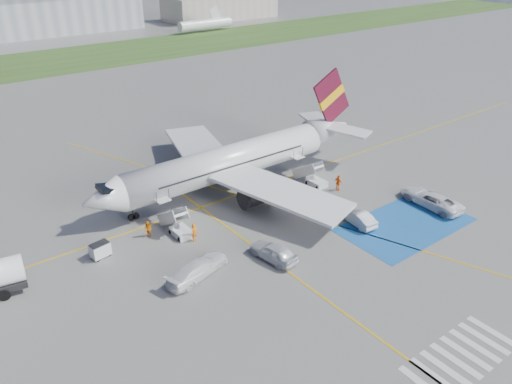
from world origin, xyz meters
The scene contains 21 objects.
ground centered at (0.00, 0.00, 0.00)m, with size 400.00×400.00×0.00m, color #60605E.
grass_strip centered at (0.00, 95.00, 0.01)m, with size 400.00×30.00×0.01m, color #2D4C1E.
taxiway_line_main centered at (0.00, 12.00, 0.01)m, with size 120.00×0.20×0.01m, color gold.
taxiway_line_cross centered at (-5.00, -10.00, 0.01)m, with size 0.20×60.00×0.01m, color gold.
taxiway_line_diag centered at (0.00, 12.00, 0.01)m, with size 0.20×60.00×0.01m, color gold.
staging_box centered at (10.00, -4.00, 0.01)m, with size 14.00×8.00×0.01m, color #1A569D.
crosswalk centered at (-1.80, -18.00, 0.01)m, with size 9.00×4.00×0.01m.
terminal_centre centered at (20.00, 135.00, 6.00)m, with size 48.00×18.00×12.00m, color gray.
terminal_east centered at (75.00, 128.00, 4.00)m, with size 40.00×16.00×8.00m, color #A2988C.
airliner centered at (1.51, 14.00, 3.39)m, with size 36.81×32.95×11.92m.
airstairs_fwd centered at (-9.50, 8.70, 0.62)m, with size 1.90×5.20×3.60m.
airstairs_aft centered at (9.00, 8.70, 0.62)m, with size 1.90×5.20×3.60m.
gpu_cart centered at (-17.37, 9.54, 0.66)m, with size 1.92×1.40×1.47m.
belt_loader centered at (23.32, 20.55, 0.35)m, with size 4.79×2.79×1.38m.
car_silver_a centered at (-4.80, -0.53, 0.84)m, with size 1.98×4.92×1.68m, color silver.
car_silver_b centered at (6.17, -0.82, 0.75)m, with size 1.58×4.54×1.50m, color silver.
van_white_a centered at (15.61, -3.06, 1.05)m, with size 2.58×5.61×2.10m, color white.
van_white_b centered at (-11.68, 1.55, 0.98)m, with size 2.04×5.02×1.97m, color white.
crew_fwd centered at (-8.98, 6.58, 0.97)m, with size 0.71×0.47×1.94m, color orange.
crew_nose centered at (-12.25, 9.99, 0.87)m, with size 0.84×0.66×1.74m, color orange.
crew_aft centered at (10.11, 5.82, 0.97)m, with size 1.14×0.47×1.94m, color orange.
Camera 1 is at (-29.27, -29.99, 26.72)m, focal length 35.00 mm.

